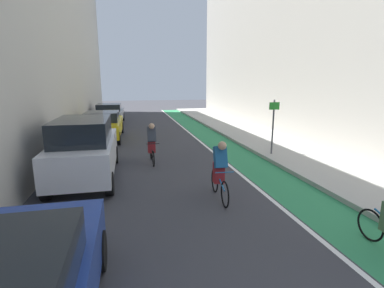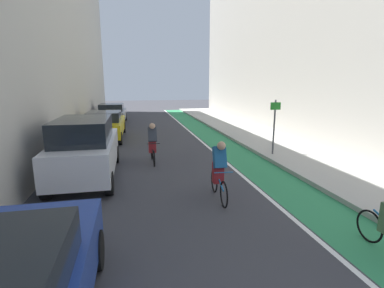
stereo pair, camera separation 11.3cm
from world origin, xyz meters
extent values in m
plane|color=#38383D|center=(0.00, 13.28, 0.00)|extent=(76.03, 76.03, 0.00)
cube|color=#2D8451|center=(3.10, 15.28, 0.00)|extent=(1.60, 34.56, 0.00)
cube|color=white|center=(2.20, 15.28, 0.00)|extent=(0.12, 34.56, 0.00)
cube|color=#A8A59E|center=(5.65, 15.28, 0.07)|extent=(3.50, 34.56, 0.14)
cube|color=#B2ADA3|center=(8.60, 17.28, 6.15)|extent=(2.40, 30.56, 12.29)
cylinder|color=black|center=(-2.02, 4.70, 0.33)|extent=(0.22, 0.66, 0.66)
cube|color=silver|center=(-2.85, 9.67, 0.80)|extent=(1.79, 4.41, 0.95)
cube|color=black|center=(-2.85, 9.45, 1.60)|extent=(1.57, 2.65, 0.75)
cylinder|color=black|center=(-3.66, 11.32, 0.33)|extent=(0.22, 0.66, 0.66)
cylinder|color=black|center=(-2.04, 11.32, 0.33)|extent=(0.22, 0.66, 0.66)
cylinder|color=black|center=(-3.66, 8.01, 0.33)|extent=(0.22, 0.66, 0.66)
cylinder|color=black|center=(-2.04, 8.01, 0.33)|extent=(0.22, 0.66, 0.66)
cube|color=yellow|center=(-2.85, 16.48, 0.68)|extent=(2.03, 4.77, 0.70)
cube|color=black|center=(-2.86, 16.25, 1.26)|extent=(1.74, 2.02, 0.55)
cylinder|color=black|center=(-3.69, 18.31, 0.33)|extent=(0.24, 0.67, 0.66)
cylinder|color=black|center=(-1.93, 18.27, 0.33)|extent=(0.24, 0.67, 0.66)
cylinder|color=black|center=(-3.77, 14.69, 0.33)|extent=(0.24, 0.67, 0.66)
cylinder|color=black|center=(-2.01, 14.65, 0.33)|extent=(0.24, 0.67, 0.66)
cube|color=#9EA0A8|center=(-2.85, 22.47, 0.68)|extent=(2.01, 4.83, 0.70)
cube|color=black|center=(-2.86, 22.23, 1.26)|extent=(1.72, 2.05, 0.55)
cylinder|color=black|center=(-3.68, 24.33, 0.33)|extent=(0.24, 0.67, 0.66)
cylinder|color=black|center=(-1.94, 24.29, 0.33)|extent=(0.24, 0.67, 0.66)
cylinder|color=black|center=(-3.76, 20.65, 0.33)|extent=(0.24, 0.67, 0.66)
cylinder|color=black|center=(-2.03, 20.61, 0.33)|extent=(0.24, 0.67, 0.66)
torus|color=black|center=(3.13, 4.50, 0.32)|extent=(0.04, 0.64, 0.64)
torus|color=black|center=(0.82, 6.57, 0.34)|extent=(0.07, 0.68, 0.68)
torus|color=black|center=(0.87, 7.61, 0.34)|extent=(0.07, 0.68, 0.68)
cylinder|color=#1966A5|center=(0.85, 7.09, 0.56)|extent=(0.09, 0.96, 0.33)
cylinder|color=#1966A5|center=(0.86, 7.27, 0.64)|extent=(0.04, 0.12, 0.55)
cylinder|color=#1966A5|center=(0.82, 6.64, 0.89)|extent=(0.48, 0.05, 0.02)
cube|color=maroon|center=(0.85, 7.20, 0.71)|extent=(0.29, 0.25, 0.56)
cube|color=#1E598C|center=(0.85, 7.07, 1.17)|extent=(0.34, 0.41, 0.60)
sphere|color=tan|center=(0.84, 6.91, 1.51)|extent=(0.22, 0.22, 0.22)
cube|color=maroon|center=(0.85, 7.19, 1.19)|extent=(0.27, 0.29, 0.39)
torus|color=black|center=(-0.62, 10.49, 0.31)|extent=(0.05, 0.61, 0.61)
torus|color=black|center=(-0.63, 11.54, 0.31)|extent=(0.05, 0.61, 0.61)
cylinder|color=black|center=(-0.63, 11.02, 0.53)|extent=(0.06, 0.96, 0.33)
cylinder|color=black|center=(-0.63, 11.20, 0.61)|extent=(0.04, 0.12, 0.55)
cylinder|color=black|center=(-0.62, 10.57, 0.86)|extent=(0.48, 0.03, 0.02)
cube|color=maroon|center=(-0.63, 11.12, 0.68)|extent=(0.28, 0.24, 0.56)
cube|color=#333842|center=(-0.63, 10.99, 1.14)|extent=(0.33, 0.40, 0.60)
sphere|color=tan|center=(-0.62, 10.84, 1.48)|extent=(0.22, 0.22, 0.22)
cube|color=#4C7247|center=(-0.63, 11.12, 1.16)|extent=(0.26, 0.28, 0.39)
cylinder|color=#4C4C51|center=(4.36, 10.89, 1.26)|extent=(0.07, 0.07, 2.25)
cube|color=#19721E|center=(4.36, 10.87, 2.14)|extent=(0.44, 0.03, 0.30)
camera|label=1|loc=(-1.42, 0.22, 3.07)|focal=26.70mm
camera|label=2|loc=(-1.31, 0.19, 3.07)|focal=26.70mm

